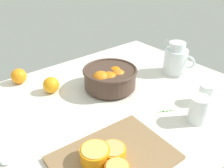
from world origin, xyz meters
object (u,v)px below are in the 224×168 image
orange_half_0 (95,155)px  loose_orange_1 (51,85)px  juice_glass (206,95)px  loose_orange_0 (19,76)px  juice_pitcher (175,61)px  cutting_board (114,158)px  fruit_bowl (110,78)px  second_glass (198,111)px  orange_half_2 (113,152)px

orange_half_0 → loose_orange_1: 45.76cm
juice_glass → loose_orange_0: bearing=129.4°
juice_pitcher → juice_glass: juice_pitcher is taller
juice_pitcher → cutting_board: juice_pitcher is taller
juice_pitcher → loose_orange_0: juice_pitcher is taller
cutting_board → fruit_bowl: bearing=52.9°
fruit_bowl → second_glass: 39.28cm
second_glass → orange_half_2: (-36.00, 4.70, -1.08)cm
orange_half_0 → fruit_bowl: bearing=45.5°
fruit_bowl → orange_half_2: fruit_bowl is taller
juice_glass → loose_orange_1: (-44.73, 46.99, 0.00)cm
juice_glass → cutting_board: juice_glass is taller
loose_orange_0 → juice_pitcher: bearing=-31.0°
second_glass → loose_orange_1: (-31.86, 51.86, -0.75)cm
juice_glass → loose_orange_1: juice_glass is taller
second_glass → juice_pitcher: bearing=50.4°
orange_half_2 → loose_orange_0: 64.09cm
orange_half_0 → juice_glass: bearing=-2.3°
juice_pitcher → orange_half_0: juice_pitcher is taller
juice_glass → second_glass: 13.78cm
loose_orange_0 → fruit_bowl: bearing=-46.7°
fruit_bowl → juice_glass: size_ratio=2.91×
orange_half_2 → loose_orange_0: size_ratio=1.10×
orange_half_2 → fruit_bowl: bearing=52.5°
loose_orange_0 → cutting_board: bearing=-86.4°
juice_glass → orange_half_0: juice_glass is taller
second_glass → orange_half_0: second_glass is taller
juice_glass → orange_half_2: (-48.87, -0.17, -0.34)cm
juice_glass → loose_orange_0: 82.64cm
juice_glass → orange_half_0: bearing=177.7°
fruit_bowl → orange_half_0: bearing=-134.5°
fruit_bowl → second_glass: fruit_bowl is taller
fruit_bowl → cutting_board: fruit_bowl is taller
fruit_bowl → second_glass: size_ratio=2.40×
second_glass → fruit_bowl: bearing=105.6°
orange_half_0 → second_glass: bearing=-9.7°
juice_glass → cutting_board: 48.58cm
fruit_bowl → loose_orange_1: bearing=146.6°
orange_half_2 → juice_pitcher: bearing=22.6°
juice_glass → loose_orange_0: (-52.51, 63.82, 0.01)cm
juice_pitcher → orange_half_2: size_ratio=2.16×
cutting_board → orange_half_0: size_ratio=3.99×
juice_glass → orange_half_2: juice_glass is taller
juice_pitcher → second_glass: size_ratio=1.68×
orange_half_2 → loose_orange_1: bearing=85.0°
cutting_board → loose_orange_1: loose_orange_1 is taller
juice_pitcher → cutting_board: bearing=-157.2°
orange_half_2 → loose_orange_0: bearing=93.3°
juice_glass → orange_half_2: bearing=-179.8°
juice_glass → loose_orange_1: 64.88cm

